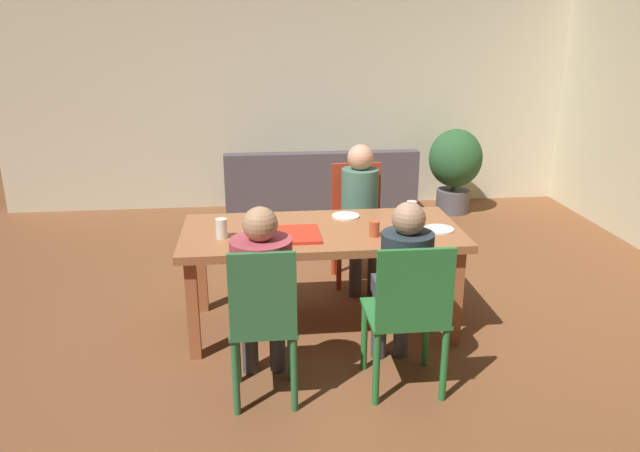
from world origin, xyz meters
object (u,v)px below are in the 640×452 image
Objects in this scene: chair_0 at (409,312)px; plate_1 at (346,216)px; person_2 at (361,205)px; drinking_glass_0 at (222,228)px; plate_0 at (439,229)px; couch at (320,196)px; potted_plant at (455,164)px; person_1 at (262,284)px; chair_1 at (263,322)px; drinking_glass_3 at (374,229)px; drinking_glass_1 at (412,210)px; dining_table at (322,240)px; chair_2 at (357,218)px; drinking_glass_2 at (253,239)px; person_0 at (403,276)px; pizza_box_0 at (292,235)px.

plate_1 is at bearing 99.35° from chair_0.
person_2 is 1.37m from drinking_glass_0.
plate_0 is 0.10× the size of couch.
potted_plant is at bearing 47.74° from drinking_glass_0.
drinking_glass_0 is at bearing -142.62° from person_2.
plate_1 is 0.97m from drinking_glass_0.
person_1 is 1.20× the size of potted_plant.
chair_1 is 1.10m from drinking_glass_3.
drinking_glass_1 is 1.21× the size of drinking_glass_3.
person_1 is at bearing 90.00° from chair_1.
dining_table is at bearing -95.89° from couch.
chair_2 is 1.50m from drinking_glass_2.
couch reaches higher than plate_0.
potted_plant is (1.58, 0.21, 0.27)m from couch.
person_0 is at bearing 4.26° from person_1.
person_2 is 5.68× the size of plate_0.
potted_plant is at bearing 56.73° from person_1.
chair_2 is at bearing 65.12° from chair_1.
person_2 is at bearing -90.00° from chair_2.
person_0 is at bearing -122.80° from plate_0.
plate_0 is 1.30m from drinking_glass_2.
drinking_glass_2 is at bearing -139.50° from plate_1.
person_1 is at bearing -141.47° from drinking_glass_3.
drinking_glass_3 is at bearing -6.43° from pizza_box_0.
chair_1 reaches higher than potted_plant.
chair_2 reaches higher than plate_1.
person_0 is 0.75m from plate_0.
person_0 reaches higher than drinking_glass_0.
dining_table is at bearing 151.13° from drinking_glass_3.
person_2 is at bearing 61.18° from person_1.
potted_plant is at bearing 57.72° from chair_1.
pizza_box_0 is (-0.61, -0.99, 0.22)m from chair_2.
pizza_box_0 is at bearing -126.17° from person_2.
chair_1 is 1.97m from chair_2.
person_0 is at bearing -90.00° from chair_2.
person_2 reaches higher than drinking_glass_2.
pizza_box_0 reaches higher than plate_1.
drinking_glass_1 is at bearing 23.51° from drinking_glass_2.
drinking_glass_0 is 3.75m from potted_plant.
dining_table is at bearing 33.87° from drinking_glass_2.
person_0 is 9.75× the size of drinking_glass_2.
plate_0 is 1.99× the size of drinking_glass_3.
chair_1 is 4.68× the size of plate_0.
person_2 is 8.89× the size of drinking_glass_0.
chair_0 is 0.97× the size of chair_2.
chair_1 is 4.77× the size of plate_1.
drinking_glass_3 reaches higher than couch.
pizza_box_0 is (-0.61, 0.78, 0.22)m from chair_0.
couch is 2.08× the size of potted_plant.
drinking_glass_0 reaches higher than pizza_box_0.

